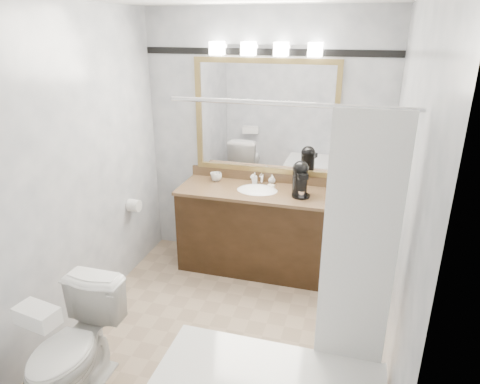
% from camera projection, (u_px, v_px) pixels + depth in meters
% --- Properties ---
extents(room, '(2.42, 2.62, 2.52)m').
position_uv_depth(room, '(224.00, 187.00, 3.05)').
color(room, tan).
rests_on(room, ground).
extents(vanity, '(1.53, 0.58, 0.97)m').
position_uv_depth(vanity, '(257.00, 228.00, 4.26)').
color(vanity, black).
rests_on(vanity, ground).
extents(mirror, '(1.40, 0.04, 1.10)m').
position_uv_depth(mirror, '(265.00, 117.00, 4.11)').
color(mirror, '#9C8046').
rests_on(mirror, room).
extents(vanity_light_bar, '(1.02, 0.14, 0.12)m').
position_uv_depth(vanity_light_bar, '(265.00, 48.00, 3.83)').
color(vanity_light_bar, silver).
rests_on(vanity_light_bar, room).
extents(accent_stripe, '(2.40, 0.01, 0.06)m').
position_uv_depth(accent_stripe, '(266.00, 52.00, 3.90)').
color(accent_stripe, black).
rests_on(accent_stripe, room).
extents(tp_roll, '(0.11, 0.12, 0.12)m').
position_uv_depth(tp_roll, '(134.00, 205.00, 4.14)').
color(tp_roll, white).
rests_on(tp_roll, room).
extents(toilet, '(0.42, 0.74, 0.75)m').
position_uv_depth(toilet, '(73.00, 348.00, 2.76)').
color(toilet, white).
rests_on(toilet, ground).
extents(tissue_box, '(0.27, 0.17, 0.10)m').
position_uv_depth(tissue_box, '(37.00, 316.00, 2.40)').
color(tissue_box, white).
rests_on(tissue_box, toilet).
extents(coffee_maker, '(0.18, 0.21, 0.33)m').
position_uv_depth(coffee_maker, '(300.00, 178.00, 3.93)').
color(coffee_maker, black).
rests_on(coffee_maker, vanity).
extents(cup_left, '(0.13, 0.13, 0.08)m').
position_uv_depth(cup_left, '(217.00, 177.00, 4.34)').
color(cup_left, white).
rests_on(cup_left, vanity).
extents(cup_right, '(0.09, 0.09, 0.08)m').
position_uv_depth(cup_right, '(214.00, 176.00, 4.36)').
color(cup_right, white).
rests_on(cup_right, vanity).
extents(soap_bottle_a, '(0.06, 0.06, 0.11)m').
position_uv_depth(soap_bottle_a, '(255.00, 178.00, 4.27)').
color(soap_bottle_a, white).
rests_on(soap_bottle_a, vanity).
extents(soap_bottle_b, '(0.08, 0.08, 0.09)m').
position_uv_depth(soap_bottle_b, '(272.00, 179.00, 4.26)').
color(soap_bottle_b, white).
rests_on(soap_bottle_b, vanity).
extents(soap_bar, '(0.08, 0.06, 0.02)m').
position_uv_depth(soap_bar, '(271.00, 186.00, 4.18)').
color(soap_bar, beige).
rests_on(soap_bar, vanity).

